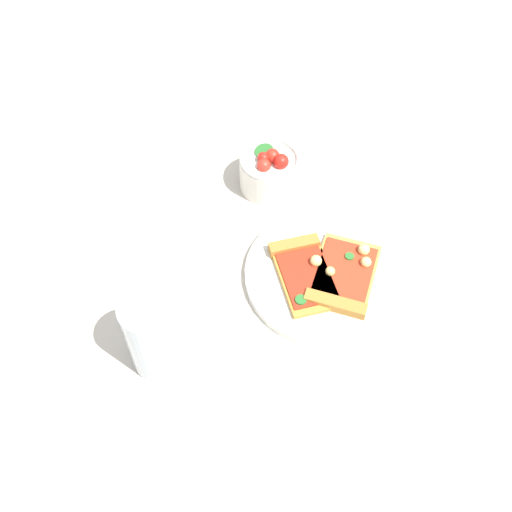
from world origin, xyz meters
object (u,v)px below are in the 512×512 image
Objects in this scene: pizza_slice_far at (303,269)px; salad_bowl at (270,170)px; soda_glass at (154,336)px; plate at (328,275)px; pizza_slice_near at (344,278)px.

salad_bowl is at bearing -50.90° from pizza_slice_far.
plate is at bearing -125.43° from soda_glass.
pizza_slice_near is at bearing 142.53° from salad_bowl.
salad_bowl is (0.13, -0.15, 0.02)m from pizza_slice_far.
plate is at bearing -10.48° from pizza_slice_near.
plate is 0.29m from soda_glass.
plate is 0.04m from pizza_slice_far.
pizza_slice_near is 1.41× the size of salad_bowl.
salad_bowl is at bearing -90.26° from soda_glass.
soda_glass is at bearing 50.12° from pizza_slice_near.
plate is 2.50× the size of salad_bowl.
pizza_slice_far is 1.11× the size of soda_glass.
plate is 1.77× the size of pizza_slice_near.
soda_glass reaches higher than plate.
pizza_slice_far is at bearing 129.10° from salad_bowl.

